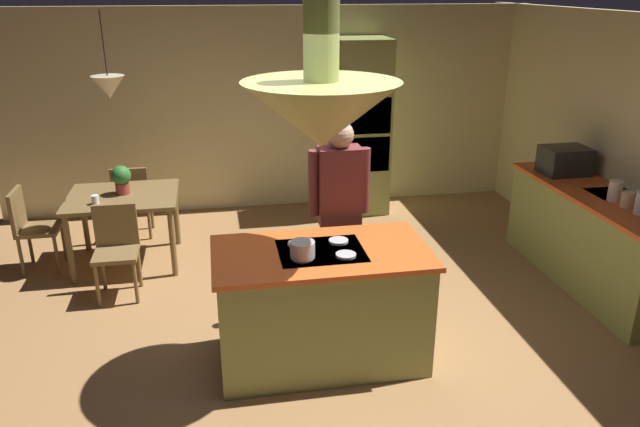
{
  "coord_description": "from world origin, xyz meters",
  "views": [
    {
      "loc": [
        -0.74,
        -4.23,
        2.81
      ],
      "look_at": [
        0.1,
        0.4,
        1.0
      ],
      "focal_mm": 33.88,
      "sensor_mm": 36.0,
      "label": 1
    }
  ],
  "objects": [
    {
      "name": "ground",
      "position": [
        0.0,
        0.0,
        0.0
      ],
      "size": [
        8.16,
        8.16,
        0.0
      ],
      "primitive_type": "plane",
      "color": "#9E7042"
    },
    {
      "name": "wall_back",
      "position": [
        0.0,
        3.45,
        1.27
      ],
      "size": [
        6.8,
        0.1,
        2.55
      ],
      "primitive_type": "cube",
      "color": "beige",
      "rests_on": "ground"
    },
    {
      "name": "kitchen_island",
      "position": [
        0.0,
        -0.2,
        0.47
      ],
      "size": [
        1.63,
        0.89,
        0.96
      ],
      "color": "#8C934C",
      "rests_on": "ground"
    },
    {
      "name": "counter_run_right",
      "position": [
        2.84,
        0.6,
        0.48
      ],
      "size": [
        0.73,
        2.24,
        0.94
      ],
      "color": "#8C934C",
      "rests_on": "ground"
    },
    {
      "name": "oven_tower",
      "position": [
        1.1,
        3.04,
        1.09
      ],
      "size": [
        0.66,
        0.62,
        2.19
      ],
      "color": "#8C934C",
      "rests_on": "ground"
    },
    {
      "name": "dining_table",
      "position": [
        -1.7,
        1.9,
        0.66
      ],
      "size": [
        1.11,
        0.94,
        0.76
      ],
      "color": "brown",
      "rests_on": "ground"
    },
    {
      "name": "person_at_island",
      "position": [
        0.29,
        0.51,
        1.01
      ],
      "size": [
        0.53,
        0.23,
        1.75
      ],
      "color": "tan",
      "rests_on": "ground"
    },
    {
      "name": "range_hood",
      "position": [
        0.0,
        -0.2,
        1.99
      ],
      "size": [
        1.1,
        1.1,
        1.0
      ],
      "color": "#8C934C"
    },
    {
      "name": "pendant_light_over_table",
      "position": [
        -1.7,
        1.9,
        1.86
      ],
      "size": [
        0.32,
        0.32,
        0.82
      ],
      "color": "beige"
    },
    {
      "name": "chair_facing_island",
      "position": [
        -1.7,
        1.21,
        0.5
      ],
      "size": [
        0.4,
        0.4,
        0.87
      ],
      "color": "brown",
      "rests_on": "ground"
    },
    {
      "name": "chair_by_back_wall",
      "position": [
        -1.7,
        2.59,
        0.5
      ],
      "size": [
        0.4,
        0.4,
        0.87
      ],
      "rotation": [
        0.0,
        0.0,
        3.14
      ],
      "color": "brown",
      "rests_on": "ground"
    },
    {
      "name": "chair_at_corner",
      "position": [
        -2.63,
        1.9,
        0.5
      ],
      "size": [
        0.4,
        0.4,
        0.87
      ],
      "rotation": [
        0.0,
        0.0,
        1.57
      ],
      "color": "brown",
      "rests_on": "ground"
    },
    {
      "name": "potted_plant_on_table",
      "position": [
        -1.69,
        1.94,
        0.93
      ],
      "size": [
        0.2,
        0.2,
        0.3
      ],
      "color": "#99382D",
      "rests_on": "dining_table"
    },
    {
      "name": "cup_on_table",
      "position": [
        -1.92,
        1.67,
        0.81
      ],
      "size": [
        0.07,
        0.07,
        0.09
      ],
      "primitive_type": "cylinder",
      "color": "white",
      "rests_on": "dining_table"
    },
    {
      "name": "canister_sugar",
      "position": [
        2.84,
        0.23,
        1.01
      ],
      "size": [
        0.11,
        0.11,
        0.14
      ],
      "primitive_type": "cylinder",
      "color": "#E0B78C",
      "rests_on": "counter_run_right"
    },
    {
      "name": "canister_tea",
      "position": [
        2.84,
        0.41,
        1.03
      ],
      "size": [
        0.12,
        0.12,
        0.19
      ],
      "primitive_type": "cylinder",
      "color": "silver",
      "rests_on": "counter_run_right"
    },
    {
      "name": "microwave_on_counter",
      "position": [
        2.84,
        1.26,
        1.08
      ],
      "size": [
        0.46,
        0.36,
        0.28
      ],
      "primitive_type": "cube",
      "color": "#232326",
      "rests_on": "counter_run_right"
    },
    {
      "name": "cooking_pot_on_cooktop",
      "position": [
        -0.16,
        -0.33,
        1.02
      ],
      "size": [
        0.18,
        0.18,
        0.12
      ],
      "primitive_type": "cylinder",
      "color": "#B2B2B7",
      "rests_on": "kitchen_island"
    }
  ]
}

